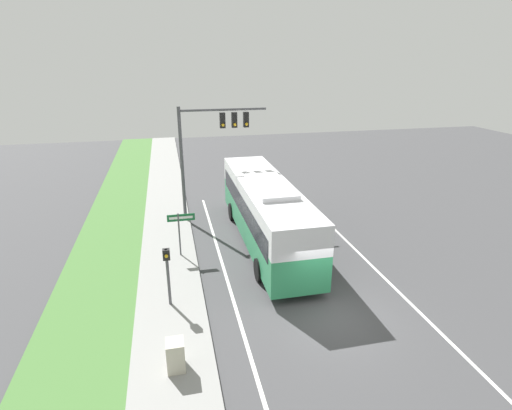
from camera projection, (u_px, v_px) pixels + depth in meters
ground_plane at (331, 316)px, 15.87m from camera, size 80.00×80.00×0.00m
sidewalk at (172, 337)px, 14.57m from camera, size 2.80×80.00×0.12m
grass_verge at (79, 351)px, 13.91m from camera, size 3.60×80.00×0.10m
lane_divider_near at (242, 329)px, 15.12m from camera, size 0.14×30.00×0.01m
lane_divider_far at (412, 304)px, 16.61m from camera, size 0.14×30.00×0.01m
bus at (265, 209)px, 21.49m from camera, size 2.77×12.29×3.70m
signal_gantry at (210, 139)px, 23.85m from camera, size 5.28×0.41×7.06m
pedestrian_signal at (167, 268)px, 15.88m from camera, size 0.28×0.34×2.61m
street_sign at (180, 226)px, 20.05m from camera, size 1.38×0.08×2.41m
utility_cabinet at (176, 355)px, 12.83m from camera, size 0.58×0.63×1.06m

